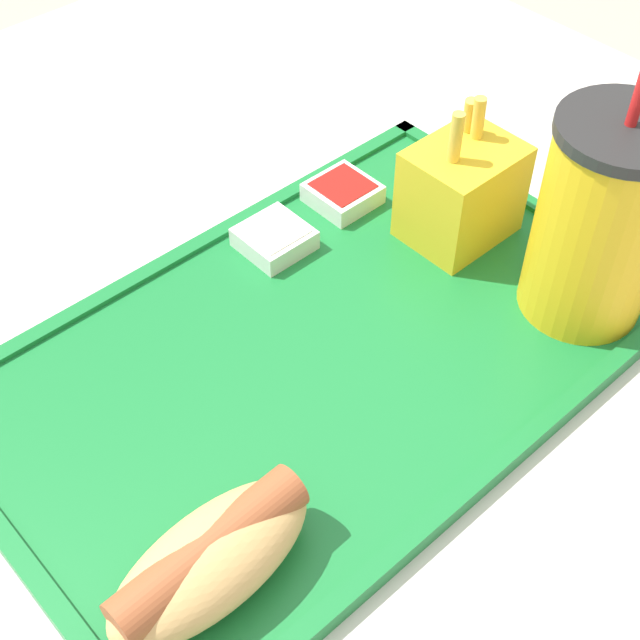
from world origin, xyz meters
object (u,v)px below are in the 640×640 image
at_px(soda_cup, 601,221).
at_px(fries_carton, 462,191).
at_px(hot_dog_far, 211,559).
at_px(sauce_cup_ketchup, 343,193).
at_px(sauce_cup_mayo, 274,238).

xyz_separation_m(soda_cup, fries_carton, (0.01, -0.11, -0.04)).
xyz_separation_m(hot_dog_far, fries_carton, (-0.31, -0.11, 0.01)).
bearing_deg(hot_dog_far, fries_carton, -161.32).
relative_size(hot_dog_far, sauce_cup_ketchup, 2.69).
bearing_deg(fries_carton, sauce_cup_ketchup, -64.42).
distance_m(hot_dog_far, sauce_cup_ketchup, 0.33).
bearing_deg(hot_dog_far, sauce_cup_mayo, -137.08).
distance_m(hot_dog_far, fries_carton, 0.33).
bearing_deg(soda_cup, fries_carton, -86.41).
relative_size(sauce_cup_mayo, sauce_cup_ketchup, 1.00).
xyz_separation_m(sauce_cup_mayo, sauce_cup_ketchup, (-0.07, -0.00, 0.00)).
bearing_deg(sauce_cup_ketchup, sauce_cup_mayo, 3.58).
xyz_separation_m(soda_cup, sauce_cup_ketchup, (0.05, -0.19, -0.07)).
height_order(soda_cup, hot_dog_far, soda_cup).
bearing_deg(sauce_cup_ketchup, fries_carton, 115.58).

